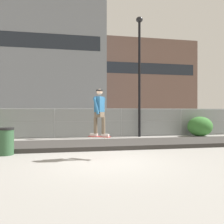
# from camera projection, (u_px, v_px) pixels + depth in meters

# --- Properties ---
(ground_plane) EXTENTS (120.00, 120.00, 0.00)m
(ground_plane) POSITION_uv_depth(u_px,v_px,m) (106.00, 161.00, 7.40)
(ground_plane) COLOR gray
(gravel_berm) EXTENTS (17.43, 2.66, 0.19)m
(gravel_berm) POSITION_uv_depth(u_px,v_px,m) (95.00, 144.00, 10.59)
(gravel_berm) COLOR #33302D
(gravel_berm) RESTS_ON ground_plane
(skateboard) EXTENTS (0.77, 0.62, 0.07)m
(skateboard) POSITION_uv_depth(u_px,v_px,m) (99.00, 137.00, 7.84)
(skateboard) COLOR #B22D2D
(skater) EXTENTS (0.65, 0.61, 1.65)m
(skater) POSITION_uv_depth(u_px,v_px,m) (99.00, 110.00, 7.84)
(skater) COLOR #B2ADA8
(skater) RESTS_ON skateboard
(chain_fence) EXTENTS (21.39, 0.06, 1.85)m
(chain_fence) POSITION_uv_depth(u_px,v_px,m) (89.00, 123.00, 14.41)
(chain_fence) COLOR gray
(chain_fence) RESTS_ON ground_plane
(street_lamp) EXTENTS (0.44, 0.44, 7.83)m
(street_lamp) POSITION_uv_depth(u_px,v_px,m) (139.00, 64.00, 14.67)
(street_lamp) COLOR black
(street_lamp) RESTS_ON ground_plane
(parked_car_near) EXTENTS (4.42, 1.98, 1.66)m
(parked_car_near) POSITION_uv_depth(u_px,v_px,m) (38.00, 122.00, 17.35)
(parked_car_near) COLOR #B7BABF
(parked_car_near) RESTS_ON ground_plane
(parked_car_mid) EXTENTS (4.52, 2.19, 1.66)m
(parked_car_mid) POSITION_uv_depth(u_px,v_px,m) (111.00, 122.00, 18.13)
(parked_car_mid) COLOR #566B4C
(parked_car_mid) RESTS_ON ground_plane
(library_building) EXTENTS (28.28, 14.80, 21.37)m
(library_building) POSITION_uv_depth(u_px,v_px,m) (28.00, 65.00, 43.41)
(library_building) COLOR slate
(library_building) RESTS_ON ground_plane
(office_block) EXTENTS (28.57, 13.00, 18.40)m
(office_block) POSITION_uv_depth(u_px,v_px,m) (132.00, 82.00, 56.93)
(office_block) COLOR brown
(office_block) RESTS_ON ground_plane
(shrub_right) EXTENTS (1.69, 1.38, 1.31)m
(shrub_right) POSITION_uv_depth(u_px,v_px,m) (200.00, 126.00, 14.99)
(shrub_right) COLOR #336B2D
(shrub_right) RESTS_ON ground_plane
(trash_bin) EXTENTS (0.59, 0.59, 1.03)m
(trash_bin) POSITION_uv_depth(u_px,v_px,m) (6.00, 141.00, 8.49)
(trash_bin) COLOR #2D5133
(trash_bin) RESTS_ON ground_plane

